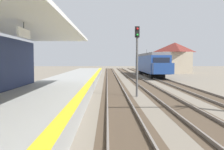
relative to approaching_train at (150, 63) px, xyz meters
The scene contains 7 objects.
station_platform 29.40m from the approaching_train, 112.44° to the right, with size 5.00×80.00×0.91m.
track_pair_nearest_platform 24.20m from the approaching_train, 106.40° to the right, with size 2.34×120.00×0.16m.
track_pair_middle 23.47m from the approaching_train, 98.38° to the right, with size 2.34×120.00×0.16m.
track_pair_far_side 23.22m from the approaching_train, 90.01° to the right, with size 2.34×120.00×0.16m.
approaching_train is the anchor object (origin of this frame).
rail_signal_post 24.82m from the approaching_train, 102.39° to the right, with size 0.32×0.34×5.20m.
distant_trackside_house 10.99m from the approaching_train, 52.38° to the left, with size 6.60×5.28×6.40m.
Camera 1 is at (1.15, 0.86, 2.74)m, focal length 39.13 mm.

